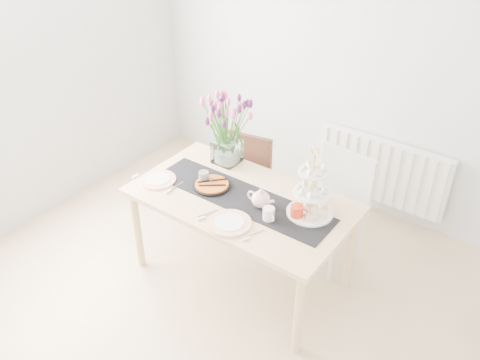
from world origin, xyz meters
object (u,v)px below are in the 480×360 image
Objects in this scene: chair_brown at (243,177)px; cake_stand at (311,198)px; radiator at (381,171)px; tulip_vase at (226,118)px; plate_right at (229,223)px; cream_jug at (307,193)px; mug_orange at (297,212)px; teapot at (261,199)px; tart_tin at (212,185)px; dining_table at (241,206)px; mug_grey at (204,177)px; plate_left at (158,180)px; mug_white at (269,214)px; chair_white at (336,200)px.

chair_brown is 1.06m from cake_stand.
tulip_vase reaches higher than radiator.
cake_stand is at bearing 47.25° from plate_right.
tulip_vase is 0.85m from cream_jug.
cake_stand is 4.60× the size of mug_orange.
mug_orange is (-0.07, -1.40, 0.35)m from radiator.
teapot is 0.76× the size of tart_tin.
teapot is at bearing 78.04° from plate_right.
cake_stand is (-0.02, -1.30, 0.44)m from radiator.
mug_orange is at bearing -92.78° from radiator.
teapot is 0.27m from mug_orange.
cake_stand is at bearing -31.67° from cream_jug.
dining_table is 3.38× the size of cake_stand.
plate_right is (-0.40, -1.71, 0.31)m from radiator.
chair_brown is 0.63m from mug_grey.
dining_table is 0.69m from tulip_vase.
tart_tin is 2.71× the size of mug_orange.
plate_left is at bearing -132.85° from cream_jug.
dining_table is at bearing -65.77° from chair_brown.
radiator is at bearing 70.16° from dining_table.
tart_tin is 0.70m from mug_orange.
dining_table is 1.89× the size of chair_brown.
cake_stand is 0.14m from mug_orange.
tulip_vase reaches higher than mug_white.
mug_grey is 0.89× the size of mug_orange.
chair_brown is at bearing 124.75° from dining_table.
chair_brown is 0.86m from teapot.
dining_table is at bearing -122.10° from cream_jug.
cream_jug is 0.38m from mug_white.
chair_white is at bearing 43.64° from tart_tin.
chair_brown is 3.07× the size of plate_left.
teapot reaches higher than chair_brown.
radiator is 1.37m from cake_stand.
plate_right is (-0.33, -0.32, -0.04)m from mug_orange.
mug_orange reaches higher than dining_table.
chair_white is 10.15× the size of mug_grey.
chair_white is at bearing 36.32° from mug_grey.
mug_grey is at bearing 179.41° from teapot.
tulip_vase reaches higher than dining_table.
chair_white reaches higher than plate_left.
radiator is 13.08× the size of mug_grey.
tart_tin is 2.89× the size of mug_white.
mug_orange reaches higher than mug_grey.
cake_stand reaches higher than dining_table.
teapot is at bearing -4.11° from dining_table.
tart_tin is at bearing -160.40° from mug_white.
cake_stand is (0.88, -0.44, 0.39)m from chair_brown.
dining_table is 1.72× the size of chair_white.
chair_white is at bearing 20.35° from tulip_vase.
mug_orange is (0.14, 0.13, 0.00)m from mug_white.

